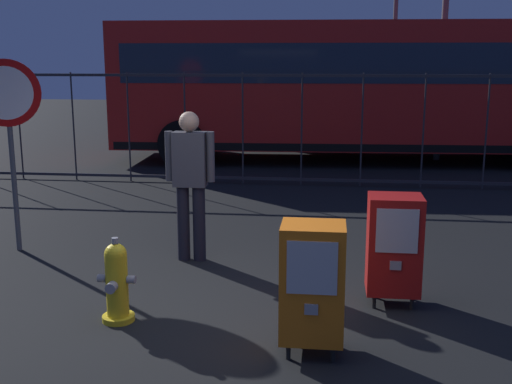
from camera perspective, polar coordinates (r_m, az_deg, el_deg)
name	(u,v)px	position (r m, az deg, el deg)	size (l,w,h in m)	color
ground_plane	(205,321)	(5.54, -4.65, -11.66)	(60.00, 60.00, 0.00)	black
fire_hydrant	(117,282)	(5.53, -12.56, -8.02)	(0.33, 0.32, 0.75)	yellow
newspaper_box_primary	(312,282)	(4.79, 5.16, -8.18)	(0.48, 0.42, 1.02)	black
newspaper_box_secondary	(394,244)	(5.85, 12.45, -4.67)	(0.48, 0.42, 1.02)	black
stop_sign	(8,115)	(7.69, -21.64, 6.52)	(0.71, 0.31, 2.23)	#4C4F54
pedestrian	(190,177)	(6.93, -6.01, 1.33)	(0.55, 0.22, 1.67)	black
fence_barrier	(272,128)	(11.25, 1.47, 5.81)	(18.03, 0.04, 2.00)	#2D2D33
bus_near	(356,84)	(14.16, 9.12, 9.72)	(10.60, 3.15, 3.00)	red
bus_far	(420,78)	(18.79, 14.70, 9.98)	(10.74, 3.93, 3.00)	red
street_light_near_right	(396,5)	(20.39, 12.62, 16.28)	(0.32, 0.32, 6.63)	#4C4F54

